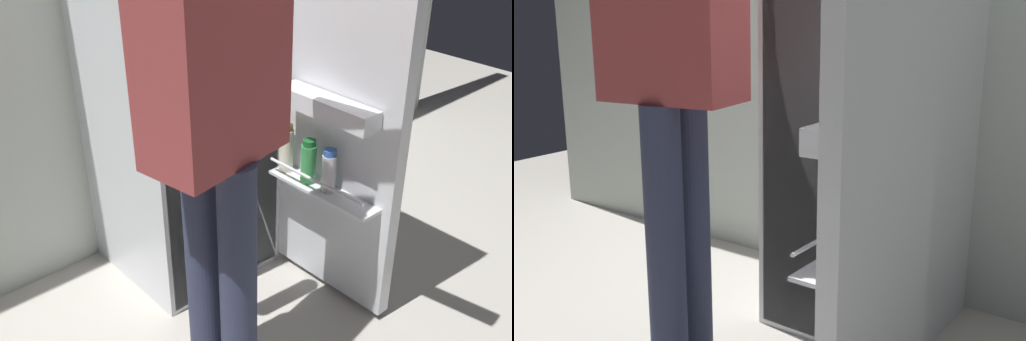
# 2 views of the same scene
# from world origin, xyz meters

# --- Properties ---
(refrigerator) EXTENTS (0.65, 1.14, 1.65)m
(refrigerator) POSITION_xyz_m (0.03, 0.48, 0.82)
(refrigerator) COLOR silver
(refrigerator) RESTS_ON ground_plane
(person) EXTENTS (0.63, 0.69, 1.77)m
(person) POSITION_xyz_m (-0.32, -0.12, 1.07)
(person) COLOR #2D334C
(person) RESTS_ON ground_plane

